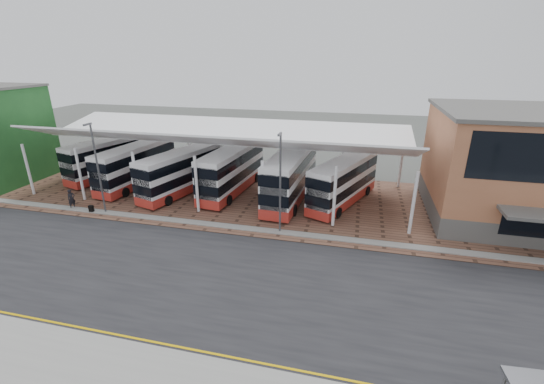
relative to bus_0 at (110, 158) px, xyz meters
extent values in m
plane|color=#464945|center=(19.83, -15.39, -2.21)|extent=(140.00, 140.00, 0.00)
cube|color=black|center=(19.83, -16.39, -2.20)|extent=(120.00, 14.00, 0.02)
cube|color=brown|center=(21.83, -2.39, -2.18)|extent=(72.00, 16.00, 0.06)
cube|color=gray|center=(19.83, -9.19, -2.14)|extent=(120.00, 0.80, 0.14)
cube|color=#DFAD00|center=(19.83, -22.39, -2.19)|extent=(120.00, 0.12, 0.01)
cube|color=#DFAD00|center=(19.83, -22.09, -2.19)|extent=(120.00, 0.12, 0.01)
cylinder|color=white|center=(-4.17, -6.89, 0.39)|extent=(0.26, 0.26, 5.20)
cylinder|color=white|center=(-4.17, 4.11, 0.09)|extent=(0.26, 0.26, 4.60)
cylinder|color=white|center=(1.83, -6.89, 0.39)|extent=(0.26, 0.26, 5.20)
cylinder|color=white|center=(1.83, 4.11, 0.09)|extent=(0.26, 0.26, 4.60)
cylinder|color=white|center=(7.83, -6.89, 0.39)|extent=(0.26, 0.26, 5.20)
cylinder|color=white|center=(7.83, 4.11, 0.09)|extent=(0.26, 0.26, 4.60)
cylinder|color=white|center=(13.83, -6.89, 0.39)|extent=(0.26, 0.26, 5.20)
cylinder|color=white|center=(13.83, 4.11, 0.09)|extent=(0.26, 0.26, 4.60)
cylinder|color=white|center=(19.83, -6.89, 0.39)|extent=(0.26, 0.26, 5.20)
cylinder|color=white|center=(19.83, 4.11, 0.09)|extent=(0.26, 0.26, 4.60)
cylinder|color=white|center=(25.83, -6.89, 0.39)|extent=(0.26, 0.26, 5.20)
cylinder|color=white|center=(25.83, 4.11, 0.09)|extent=(0.26, 0.26, 4.60)
cylinder|color=white|center=(31.83, -6.89, 0.39)|extent=(0.26, 0.26, 5.20)
cylinder|color=white|center=(31.83, 4.11, 0.09)|extent=(0.26, 0.26, 4.60)
cube|color=white|center=(13.83, -4.69, 3.89)|extent=(37.00, 4.95, 1.95)
cube|color=white|center=(13.83, 0.91, 3.69)|extent=(37.00, 7.12, 1.43)
cube|color=#53524E|center=(42.83, -1.39, -1.31)|extent=(18.00, 12.00, 1.80)
cylinder|color=#505156|center=(5.83, -9.09, 1.79)|extent=(0.16, 0.16, 8.00)
cube|color=#505156|center=(5.83, -9.39, 5.79)|extent=(0.15, 0.90, 0.15)
cylinder|color=#505156|center=(21.83, -9.09, 1.79)|extent=(0.16, 0.16, 8.00)
cube|color=#505156|center=(21.83, -9.39, 5.79)|extent=(0.15, 0.90, 0.15)
cube|color=white|center=(0.01, 0.02, 0.13)|extent=(5.09, 10.74, 4.10)
cube|color=red|center=(0.01, 0.02, -1.54)|extent=(5.14, 10.79, 0.86)
cube|color=black|center=(0.01, 0.02, -0.30)|extent=(5.14, 10.79, 0.91)
cube|color=black|center=(0.01, 0.02, 1.23)|extent=(5.14, 10.79, 0.91)
cube|color=black|center=(-1.38, -4.99, 0.04)|extent=(2.09, 0.66, 3.43)
cylinder|color=black|center=(-2.04, -2.90, -1.68)|extent=(0.51, 0.99, 0.95)
cylinder|color=black|center=(0.26, -3.53, -1.68)|extent=(0.51, 0.99, 0.95)
cylinder|color=black|center=(-0.25, 3.57, -1.68)|extent=(0.51, 0.99, 0.95)
cylinder|color=black|center=(2.05, 2.94, -1.68)|extent=(0.51, 0.99, 0.95)
cube|color=white|center=(4.56, -1.88, 0.12)|extent=(3.66, 10.64, 4.08)
cube|color=red|center=(4.56, -1.88, -1.54)|extent=(3.70, 10.69, 0.85)
cube|color=black|center=(4.56, -1.88, -0.31)|extent=(3.70, 10.69, 0.90)
cube|color=black|center=(4.56, -1.88, 1.21)|extent=(3.70, 10.69, 0.90)
cube|color=black|center=(3.91, -7.01, 0.03)|extent=(2.13, 0.36, 3.41)
cylinder|color=black|center=(2.97, -5.04, -1.68)|extent=(0.38, 0.97, 0.95)
cylinder|color=black|center=(5.32, -5.34, -1.68)|extent=(0.38, 0.97, 0.95)
cylinder|color=black|center=(3.80, 1.58, -1.68)|extent=(0.38, 0.97, 0.95)
cylinder|color=black|center=(6.16, 1.28, -1.68)|extent=(0.38, 0.97, 0.95)
cube|color=white|center=(10.30, -2.78, 0.10)|extent=(5.10, 10.59, 4.04)
cube|color=red|center=(10.30, -2.78, -1.54)|extent=(5.14, 10.64, 0.85)
cube|color=black|center=(10.30, -2.78, -0.32)|extent=(5.14, 10.64, 0.89)
cube|color=black|center=(10.30, -2.78, 1.18)|extent=(5.14, 10.64, 0.89)
cube|color=black|center=(8.89, -7.71, 0.01)|extent=(2.06, 0.67, 3.39)
cylinder|color=black|center=(8.26, -5.64, -1.68)|extent=(0.51, 0.98, 0.94)
cylinder|color=black|center=(10.52, -6.29, -1.68)|extent=(0.51, 0.98, 0.94)
cylinder|color=black|center=(10.07, 0.72, -1.68)|extent=(0.51, 0.98, 0.94)
cylinder|color=black|center=(12.33, 0.08, -1.68)|extent=(0.51, 0.98, 0.94)
cube|color=white|center=(15.12, -1.32, 0.22)|extent=(3.55, 11.08, 4.25)
cube|color=red|center=(15.12, -1.32, -1.51)|extent=(3.59, 11.12, 0.89)
cube|color=black|center=(15.12, -1.32, -0.23)|extent=(3.59, 11.12, 0.94)
cube|color=black|center=(15.12, -1.32, 1.36)|extent=(3.59, 11.12, 0.94)
cube|color=black|center=(14.58, -6.69, 0.12)|extent=(2.22, 0.32, 3.56)
cylinder|color=black|center=(13.54, -4.67, -1.66)|extent=(0.37, 1.01, 0.99)
cylinder|color=black|center=(16.00, -4.91, -1.66)|extent=(0.37, 1.01, 0.99)
cylinder|color=black|center=(14.24, 2.26, -1.66)|extent=(0.37, 1.01, 0.99)
cylinder|color=black|center=(16.70, 2.02, -1.66)|extent=(0.37, 1.01, 0.99)
cube|color=white|center=(21.31, -2.06, 0.33)|extent=(3.28, 11.54, 4.46)
cube|color=red|center=(21.31, -2.06, -1.48)|extent=(3.33, 11.59, 0.93)
cube|color=black|center=(21.31, -2.06, -0.13)|extent=(3.33, 11.59, 0.99)
cube|color=black|center=(21.31, -2.06, 1.53)|extent=(3.33, 11.59, 0.99)
cube|color=black|center=(20.97, -7.70, 0.23)|extent=(2.34, 0.25, 3.73)
cylinder|color=black|center=(19.80, -5.63, -1.64)|extent=(0.35, 1.05, 1.04)
cylinder|color=black|center=(22.38, -5.78, -1.64)|extent=(0.35, 1.05, 1.04)
cylinder|color=black|center=(20.24, 1.66, -1.64)|extent=(0.35, 1.05, 1.04)
cylinder|color=black|center=(22.83, 1.50, -1.64)|extent=(0.35, 1.05, 1.04)
cube|color=white|center=(26.29, -1.79, 0.07)|extent=(5.95, 10.33, 3.99)
cube|color=red|center=(26.29, -1.79, -1.55)|extent=(6.00, 10.38, 0.83)
cube|color=black|center=(26.29, -1.79, -0.35)|extent=(6.00, 10.38, 0.88)
cube|color=black|center=(26.29, -1.79, 1.14)|extent=(6.00, 10.38, 0.88)
cube|color=black|center=(24.41, -6.48, -0.02)|extent=(1.97, 0.86, 3.34)
cylinder|color=black|center=(24.00, -4.39, -1.69)|extent=(0.59, 0.96, 0.93)
cylinder|color=black|center=(26.15, -5.25, -1.69)|extent=(0.59, 0.96, 0.93)
cylinder|color=black|center=(26.43, 1.67, -1.69)|extent=(0.59, 0.96, 0.93)
cylinder|color=black|center=(28.58, 0.81, -1.69)|extent=(0.59, 0.96, 0.93)
imported|color=black|center=(2.33, -9.01, -1.24)|extent=(0.66, 0.79, 1.83)
cube|color=black|center=(4.62, -9.39, -1.83)|extent=(0.38, 0.27, 0.66)
camera|label=1|loc=(27.39, -34.43, 11.22)|focal=24.00mm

